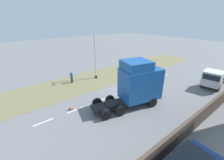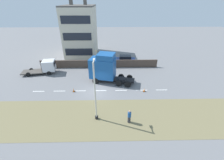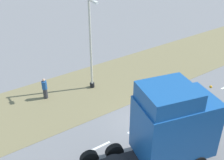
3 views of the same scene
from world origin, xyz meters
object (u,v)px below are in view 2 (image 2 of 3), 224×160
Objects in this scene: lorry_cab at (104,68)px; flatbed_truck at (46,67)px; pedestrian at (129,117)px; parked_car at (125,60)px; traffic_cone_trailing at (144,90)px; lamp_post at (95,96)px; traffic_cone_lead at (74,90)px.

lorry_cab is 1.21× the size of flatbed_truck.
flatbed_truck reaches higher than pedestrian.
parked_car reaches higher than traffic_cone_trailing.
lamp_post is at bearing -170.35° from lorry_cab.
traffic_cone_trailing is (-6.93, -17.28, -1.05)m from flatbed_truck.
parked_car is 17.78m from lamp_post.
lorry_cab is 11.65m from flatbed_truck.
traffic_cone_trailing is (-3.51, -6.20, -2.22)m from lorry_cab.
parked_car is 17.68m from pedestrian.
flatbed_truck is 3.73× the size of pedestrian.
pedestrian is at bearing -100.89° from lamp_post.
flatbed_truck reaches higher than traffic_cone_lead.
lorry_cab is 8.87m from parked_car.
parked_car is at bearing -16.29° from lamp_post.
pedestrian is (-0.73, -3.77, -2.45)m from lamp_post.
lamp_post is at bearing 79.11° from pedestrian.
pedestrian is (-10.00, -3.05, -1.67)m from lorry_cab.
lamp_post is 12.48× the size of traffic_cone_lead.
flatbed_truck is at bearing 39.22° from lamp_post.
lamp_post reaches higher than flatbed_truck.
flatbed_truck is at bearing 43.52° from traffic_cone_lead.
lorry_cab reaches higher than traffic_cone_lead.
traffic_cone_lead is at bearing 139.60° from lorry_cab.
lamp_post reaches higher than traffic_cone_lead.
lamp_post is at bearing -146.40° from traffic_cone_lead.
pedestrian is (-13.42, -14.13, -0.49)m from flatbed_truck.
parked_car is at bearing 96.92° from flatbed_truck.
traffic_cone_lead and traffic_cone_trailing have the same top height.
traffic_cone_lead is at bearing 144.57° from parked_car.
pedestrian is at bearing 37.97° from flatbed_truck.
parked_car is at bearing -39.02° from traffic_cone_lead.
flatbed_truck is 16.50m from lamp_post.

